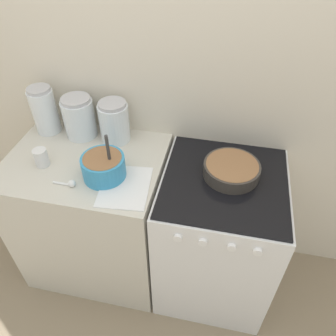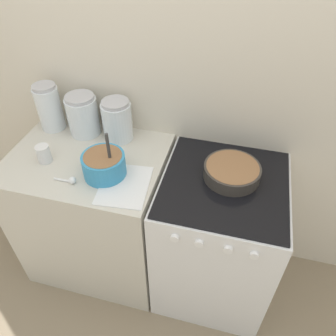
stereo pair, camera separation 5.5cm
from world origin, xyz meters
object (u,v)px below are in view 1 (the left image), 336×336
Objects in this scene: stove at (216,236)px; tin_can at (41,157)px; mixing_bowl at (103,166)px; storage_jar_right at (115,124)px; storage_jar_left at (45,113)px; storage_jar_middle at (80,120)px; baking_pan at (232,169)px.

tin_can is (-0.94, -0.08, 0.50)m from stove.
storage_jar_right is at bearing 98.46° from mixing_bowl.
storage_jar_left is 0.21m from storage_jar_middle.
baking_pan is at bearing -14.48° from storage_jar_right.
storage_jar_left is 0.32m from tin_can.
stove is 3.86× the size of storage_jar_right.
storage_jar_left is (-1.05, 0.21, 0.57)m from stove.
storage_jar_left is 1.15× the size of storage_jar_middle.
baking_pan is 1.09m from storage_jar_left.
tin_can is at bearing 177.47° from mixing_bowl.
storage_jar_right is at bearing 0.00° from storage_jar_middle.
mixing_bowl is 0.35m from tin_can.
mixing_bowl reaches higher than storage_jar_right.
storage_jar_left is at bearing 180.00° from storage_jar_middle.
mixing_bowl is 0.31m from storage_jar_right.
storage_jar_right is (0.21, 0.00, -0.00)m from storage_jar_middle.
stove is at bearing -117.28° from baking_pan.
baking_pan is 0.68m from storage_jar_right.
storage_jar_left is 2.85× the size of tin_can.
mixing_bowl is 1.08× the size of storage_jar_right.
storage_jar_middle reaches higher than stove.
baking_pan is 2.91× the size of tin_can.
baking_pan is (0.61, 0.14, -0.03)m from mixing_bowl.
storage_jar_middle is (0.21, 0.00, -0.02)m from storage_jar_left.
baking_pan is 0.89m from storage_jar_middle.
mixing_bowl is at bearing -167.24° from baking_pan.
mixing_bowl is at bearing -81.54° from storage_jar_right.
baking_pan is (0.02, 0.04, 0.49)m from stove.
tin_can is at bearing -68.85° from storage_jar_left.
stove is 3.32× the size of storage_jar_left.
baking_pan is 0.97m from tin_can.
storage_jar_middle is at bearing 168.87° from baking_pan.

